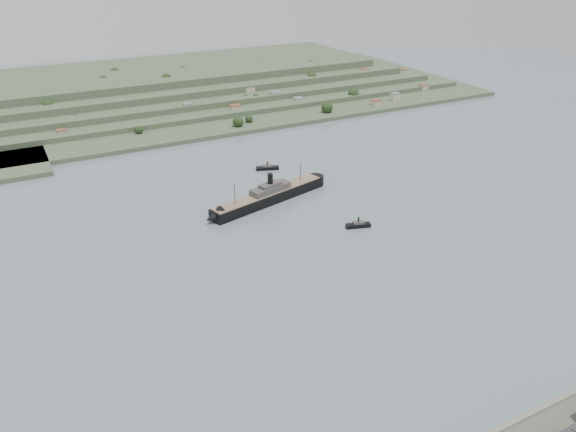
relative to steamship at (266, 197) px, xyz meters
name	(u,v)px	position (x,y,z in m)	size (l,w,h in m)	color
ground	(320,254)	(-2.46, -80.12, -4.78)	(1400.00, 1400.00, 0.00)	slate
far_peninsula	(170,89)	(25.44, 312.98, 7.10)	(760.00, 309.00, 30.00)	#3F5337
steamship	(266,197)	(0.00, 0.00, 0.00)	(105.94, 38.33, 25.86)	black
tugboat	(358,225)	(37.76, -61.58, -2.99)	(16.83, 8.93, 7.32)	black
ferry_east	(267,168)	(29.45, 58.31, -3.10)	(19.22, 11.09, 6.96)	black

